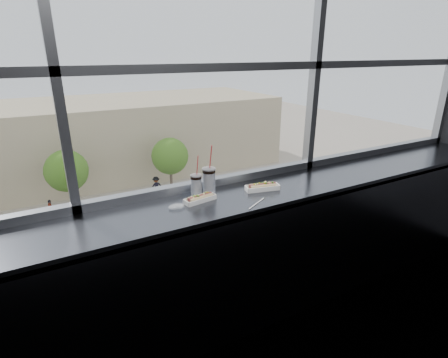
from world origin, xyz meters
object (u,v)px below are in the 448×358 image
soda_cup_left (196,184)px  pedestrian_d (156,184)px  tree_right (170,156)px  soda_cup_right (209,180)px  tree_center (67,171)px  wrapper (177,206)px  loose_straw (257,203)px  car_near_e (293,220)px  car_far_c (213,192)px  hotdog_tray_right (262,187)px  car_near_d (173,254)px  hotdog_tray_left (200,198)px  pedestrian_b (50,207)px

soda_cup_left → pedestrian_d: size_ratio=0.14×
tree_right → soda_cup_right: bearing=-109.1°
pedestrian_d → tree_center: tree_center is taller
soda_cup_left → wrapper: 0.26m
loose_straw → car_near_e: (14.80, 16.47, -11.09)m
car_near_e → car_far_c: 8.47m
hotdog_tray_right → soda_cup_right: (-0.39, 0.14, 0.08)m
hotdog_tray_right → tree_right: bearing=84.8°
car_near_d → pedestrian_d: 12.27m
car_far_c → tree_center: size_ratio=1.06×
soda_cup_left → wrapper: size_ratio=2.98×
loose_straw → car_near_d: 20.51m
wrapper → soda_cup_left: bearing=31.7°
car_near_d → pedestrian_d: size_ratio=2.46×
wrapper → car_far_c: 29.47m
hotdog_tray_left → hotdog_tray_right: size_ratio=0.90×
soda_cup_left → pedestrian_b: size_ratio=0.17×
loose_straw → pedestrian_d: size_ratio=0.10×
pedestrian_b → soda_cup_left: bearing=-178.1°
soda_cup_right → car_near_d: 20.35m
pedestrian_b → hotdog_tray_right: bearing=-177.1°
wrapper → car_near_d: size_ratio=0.02×
soda_cup_left → car_near_e: (15.11, 16.14, -11.18)m
car_near_d → pedestrian_d: (2.88, 11.92, 0.19)m
hotdog_tray_right → pedestrian_d: hotdog_tray_right is taller
hotdog_tray_left → tree_center: hotdog_tray_left is taller
car_far_c → pedestrian_b: car_far_c is taller
hotdog_tray_right → tree_center: hotdog_tray_right is taller
pedestrian_b → tree_right: tree_right is taller
loose_straw → car_near_e: size_ratio=0.04×
soda_cup_right → car_near_d: (5.31, 16.14, -11.21)m
soda_cup_left → loose_straw: (0.31, -0.33, -0.09)m
soda_cup_right → tree_center: soda_cup_right is taller
hotdog_tray_right → wrapper: (-0.70, 0.01, -0.01)m
hotdog_tray_right → wrapper: size_ratio=2.62×
pedestrian_b → tree_center: bearing=-80.2°
car_far_c → tree_center: tree_center is taller
car_near_e → pedestrian_b: (-16.02, 11.71, -0.06)m
soda_cup_right → car_near_e: 24.72m
wrapper → car_near_e: (15.32, 16.27, -11.10)m
soda_cup_left → pedestrian_d: bearing=73.5°
pedestrian_d → loose_straw: bearing=74.3°
wrapper → loose_straw: bearing=-21.8°
hotdog_tray_right → tree_right: 30.95m
soda_cup_left → pedestrian_b: soda_cup_left is taller
wrapper → tree_center: bearing=88.0°
car_near_d → tree_center: tree_center is taller
car_near_d → tree_center: (-4.65, 12.00, 2.74)m
soda_cup_left → tree_center: size_ratio=0.06×
hotdog_tray_left → loose_straw: 0.40m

